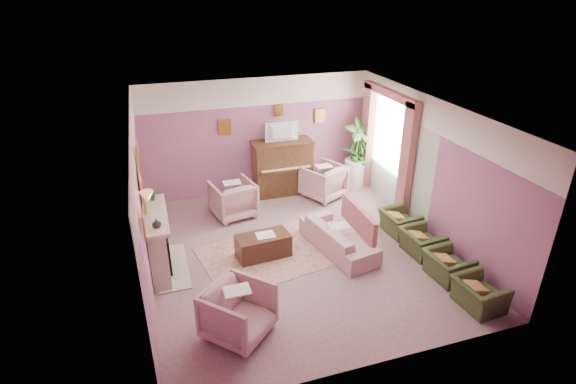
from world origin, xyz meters
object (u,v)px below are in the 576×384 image
object	(u,v)px
olive_chair_a	(479,290)
olive_chair_d	(400,219)
olive_chair_c	(422,239)
piano	(282,168)
floral_armchair_front	(238,310)
olive_chair_b	(448,262)
sofa	(339,233)
floral_armchair_right	(323,180)
television	(283,131)
coffee_table	(263,246)
side_table	(354,173)
floral_armchair_left	(233,197)

from	to	relation	value
olive_chair_a	olive_chair_d	xyz separation A→B (m)	(0.00, 2.46, 0.00)
olive_chair_a	olive_chair_c	distance (m)	1.64
piano	floral_armchair_front	distance (m)	4.99
olive_chair_b	olive_chair_c	distance (m)	0.82
sofa	olive_chair_a	size ratio (longest dim) A/B	2.43
piano	olive_chair_a	distance (m)	5.39
floral_armchair_right	olive_chair_b	distance (m)	3.83
television	coffee_table	distance (m)	3.14
coffee_table	piano	bearing A→B (deg)	65.59
olive_chair_b	piano	bearing A→B (deg)	112.00
floral_armchair_front	olive_chair_a	world-z (taller)	floral_armchair_front
side_table	olive_chair_b	bearing A→B (deg)	-91.96
television	olive_chair_b	xyz separation A→B (m)	(1.73, -4.23, -1.27)
sofa	olive_chair_c	size ratio (longest dim) A/B	2.43
television	olive_chair_b	bearing A→B (deg)	-67.76
olive_chair_a	side_table	size ratio (longest dim) A/B	1.08
olive_chair_b	television	bearing A→B (deg)	112.24
coffee_table	floral_armchair_right	bearing A→B (deg)	45.23
television	floral_armchair_left	distance (m)	1.97
television	olive_chair_b	distance (m)	4.74
floral_armchair_front	olive_chair_a	distance (m)	3.84
coffee_table	floral_armchair_front	world-z (taller)	floral_armchair_front
floral_armchair_right	olive_chair_b	xyz separation A→B (m)	(0.87, -3.72, -0.13)
coffee_table	side_table	world-z (taller)	side_table
floral_armchair_front	side_table	world-z (taller)	floral_armchair_front
floral_armchair_front	olive_chair_c	distance (m)	3.95
coffee_table	floral_armchair_left	world-z (taller)	floral_armchair_left
coffee_table	olive_chair_c	world-z (taller)	olive_chair_c
olive_chair_b	olive_chair_d	distance (m)	1.64
floral_armchair_front	olive_chair_b	xyz separation A→B (m)	(3.80, 0.26, -0.13)
olive_chair_b	side_table	bearing A→B (deg)	88.04
piano	olive_chair_a	xyz separation A→B (m)	(1.73, -5.10, -0.32)
floral_armchair_front	piano	bearing A→B (deg)	65.49
floral_armchair_right	olive_chair_b	bearing A→B (deg)	-76.87
sofa	floral_armchair_right	distance (m)	2.36
olive_chair_d	floral_armchair_left	bearing A→B (deg)	149.99
sofa	olive_chair_b	distance (m)	2.05
floral_armchair_left	olive_chair_c	world-z (taller)	floral_armchair_left
piano	side_table	distance (m)	1.90
piano	olive_chair_a	bearing A→B (deg)	-71.27
sofa	olive_chair_d	size ratio (longest dim) A/B	2.43
floral_armchair_right	olive_chair_c	size ratio (longest dim) A/B	1.20
piano	television	world-z (taller)	television
coffee_table	side_table	xyz separation A→B (m)	(3.06, 2.44, 0.12)
sofa	floral_armchair_front	distance (m)	2.89
olive_chair_a	side_table	bearing A→B (deg)	88.36
piano	coffee_table	size ratio (longest dim) A/B	1.40
floral_armchair_right	olive_chair_c	world-z (taller)	floral_armchair_right
television	sofa	world-z (taller)	television
piano	floral_armchair_right	xyz separation A→B (m)	(0.86, -0.55, -0.20)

